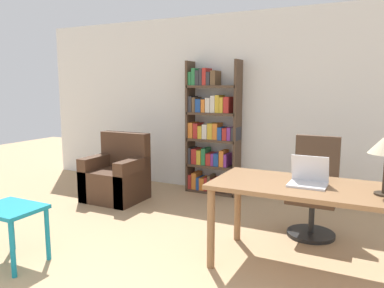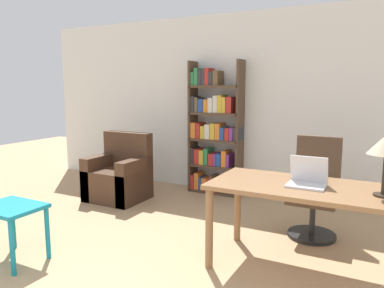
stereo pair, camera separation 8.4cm
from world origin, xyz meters
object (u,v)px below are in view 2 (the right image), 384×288
office_chair (315,191)px  desk (305,197)px  side_table_blue (11,216)px  laptop (307,179)px  armchair (119,177)px  bookshelf (213,132)px

office_chair → desk: bearing=-86.0°
side_table_blue → desk: bearing=24.0°
side_table_blue → laptop: bearing=23.9°
armchair → side_table_blue: bearing=-79.5°
desk → armchair: armchair is taller
laptop → office_chair: (-0.07, 0.89, -0.34)m
laptop → office_chair: office_chair is taller
side_table_blue → bookshelf: size_ratio=0.28×
desk → armchair: 2.99m
armchair → office_chair: bearing=-1.2°
bookshelf → armchair: bearing=-137.8°
office_chair → side_table_blue: size_ratio=1.92×
side_table_blue → armchair: (-0.38, 2.03, -0.12)m
side_table_blue → office_chair: bearing=39.7°
laptop → armchair: laptop is taller
office_chair → armchair: bearing=178.8°
side_table_blue → armchair: size_ratio=0.59×
desk → bookshelf: bookshelf is taller
armchair → bookshelf: size_ratio=0.48×
desk → laptop: bearing=1.3°
side_table_blue → bookshelf: 3.11m
desk → bookshelf: (-1.76, 1.90, 0.27)m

